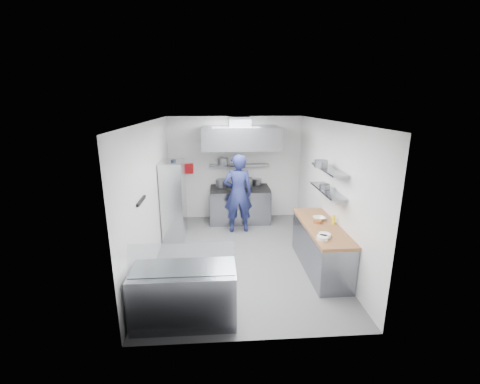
{
  "coord_description": "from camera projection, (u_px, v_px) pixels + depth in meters",
  "views": [
    {
      "loc": [
        -0.48,
        -6.16,
        3.15
      ],
      "look_at": [
        0.0,
        0.6,
        1.25
      ],
      "focal_mm": 24.0,
      "sensor_mm": 36.0,
      "label": 1
    }
  ],
  "objects": [
    {
      "name": "rack_bin_b",
      "position": [
        174.0,
        182.0,
        7.69
      ],
      "size": [
        0.13,
        0.17,
        0.15
      ],
      "primitive_type": "cube",
      "color": "yellow",
      "rests_on": "wire_rack"
    },
    {
      "name": "wall_shelf_upper",
      "position": [
        329.0,
        169.0,
        6.1
      ],
      "size": [
        0.3,
        1.3,
        0.04
      ],
      "primitive_type": "cube",
      "color": "gray",
      "rests_on": "wall_right"
    },
    {
      "name": "shelf_pot_c",
      "position": [
        325.0,
        187.0,
        6.23
      ],
      "size": [
        0.2,
        0.2,
        0.1
      ],
      "primitive_type": "cylinder",
      "color": "slate",
      "rests_on": "wall_shelf_lower"
    },
    {
      "name": "cooktop",
      "position": [
        240.0,
        188.0,
        8.57
      ],
      "size": [
        1.57,
        0.78,
        0.06
      ],
      "primitive_type": "cube",
      "color": "black",
      "rests_on": "gas_range"
    },
    {
      "name": "display_case",
      "position": [
        184.0,
        295.0,
        4.7
      ],
      "size": [
        1.5,
        0.7,
        0.85
      ],
      "primitive_type": "cube",
      "color": "gray",
      "rests_on": "floor"
    },
    {
      "name": "rack_bin_a",
      "position": [
        173.0,
        208.0,
        7.4
      ],
      "size": [
        0.17,
        0.21,
        0.19
      ],
      "primitive_type": "cube",
      "color": "white",
      "rests_on": "wire_rack"
    },
    {
      "name": "copper_pan",
      "position": [
        317.0,
        222.0,
        6.18
      ],
      "size": [
        0.15,
        0.15,
        0.06
      ],
      "primitive_type": "cylinder",
      "color": "#CE7B3A",
      "rests_on": "prep_counter_top"
    },
    {
      "name": "mixing_bowl",
      "position": [
        319.0,
        218.0,
        6.35
      ],
      "size": [
        0.27,
        0.27,
        0.06
      ],
      "primitive_type": "imported",
      "rotation": [
        0.0,
        0.0,
        0.17
      ],
      "color": "white",
      "rests_on": "prep_counter_top"
    },
    {
      "name": "prep_counter_top",
      "position": [
        322.0,
        227.0,
        6.09
      ],
      "size": [
        0.65,
        2.04,
        0.06
      ],
      "primitive_type": "cube",
      "color": "brown",
      "rests_on": "prep_counter_base"
    },
    {
      "name": "stock_pot_left",
      "position": [
        222.0,
        183.0,
        8.58
      ],
      "size": [
        0.31,
        0.31,
        0.2
      ],
      "primitive_type": "cylinder",
      "color": "slate",
      "rests_on": "cooktop"
    },
    {
      "name": "rack_jar",
      "position": [
        174.0,
        164.0,
        7.31
      ],
      "size": [
        0.12,
        0.12,
        0.18
      ],
      "primitive_type": "cylinder",
      "color": "black",
      "rests_on": "wire_rack"
    },
    {
      "name": "hood_duct",
      "position": [
        240.0,
        121.0,
        8.15
      ],
      "size": [
        0.55,
        0.55,
        0.24
      ],
      "primitive_type": "cube",
      "color": "slate",
      "rests_on": "extractor_hood"
    },
    {
      "name": "red_firebox",
      "position": [
        189.0,
        169.0,
        8.68
      ],
      "size": [
        0.22,
        0.1,
        0.26
      ],
      "primitive_type": "cube",
      "color": "#B20E14",
      "rests_on": "wall_back"
    },
    {
      "name": "gas_range",
      "position": [
        240.0,
        205.0,
        8.7
      ],
      "size": [
        1.6,
        0.8,
        0.9
      ],
      "primitive_type": "cube",
      "color": "gray",
      "rests_on": "floor"
    },
    {
      "name": "plate_stack_b",
      "position": [
        323.0,
        238.0,
        5.44
      ],
      "size": [
        0.2,
        0.2,
        0.06
      ],
      "primitive_type": "cylinder",
      "color": "white",
      "rests_on": "prep_counter_top"
    },
    {
      "name": "wall_shelf_lower",
      "position": [
        327.0,
        190.0,
        6.22
      ],
      "size": [
        0.3,
        1.3,
        0.04
      ],
      "primitive_type": "cube",
      "color": "gray",
      "rests_on": "wall_right"
    },
    {
      "name": "floor",
      "position": [
        242.0,
        256.0,
        6.8
      ],
      "size": [
        5.0,
        5.0,
        0.0
      ],
      "primitive_type": "plane",
      "color": "#4B4B4D",
      "rests_on": "ground"
    },
    {
      "name": "wire_rack",
      "position": [
        174.0,
        200.0,
        7.57
      ],
      "size": [
        0.5,
        0.9,
        1.85
      ],
      "primitive_type": "cube",
      "color": "silver",
      "rests_on": "floor"
    },
    {
      "name": "wall_right",
      "position": [
        330.0,
        191.0,
        6.54
      ],
      "size": [
        2.8,
        5.0,
        0.02
      ],
      "primitive_type": "cube",
      "rotation": [
        1.57,
        0.0,
        -1.57
      ],
      "color": "white",
      "rests_on": "floor"
    },
    {
      "name": "stock_pot_mid",
      "position": [
        246.0,
        182.0,
        8.6
      ],
      "size": [
        0.32,
        0.32,
        0.24
      ],
      "primitive_type": "cylinder",
      "color": "slate",
      "rests_on": "cooktop"
    },
    {
      "name": "shelf_pot_a",
      "position": [
        223.0,
        161.0,
        8.54
      ],
      "size": [
        0.27,
        0.27,
        0.18
      ],
      "primitive_type": "cylinder",
      "color": "slate",
      "rests_on": "over_range_shelf"
    },
    {
      "name": "stock_pot_right",
      "position": [
        257.0,
        182.0,
        8.84
      ],
      "size": [
        0.25,
        0.25,
        0.16
      ],
      "primitive_type": "cylinder",
      "color": "slate",
      "rests_on": "cooktop"
    },
    {
      "name": "plate_stack_a",
      "position": [
        325.0,
        235.0,
        5.55
      ],
      "size": [
        0.21,
        0.21,
        0.06
      ],
      "primitive_type": "cylinder",
      "color": "white",
      "rests_on": "prep_counter_top"
    },
    {
      "name": "wall_front",
      "position": [
        257.0,
        247.0,
        4.02
      ],
      "size": [
        3.6,
        2.8,
        0.02
      ],
      "primitive_type": "cube",
      "rotation": [
        -1.57,
        0.0,
        0.0
      ],
      "color": "white",
      "rests_on": "floor"
    },
    {
      "name": "wall_back",
      "position": [
        235.0,
        168.0,
        8.82
      ],
      "size": [
        3.6,
        2.8,
        0.02
      ],
      "primitive_type": "cube",
      "rotation": [
        1.57,
        0.0,
        0.0
      ],
      "color": "white",
      "rests_on": "floor"
    },
    {
      "name": "chef",
      "position": [
        238.0,
        194.0,
        7.89
      ],
      "size": [
        0.75,
        0.52,
        1.97
      ],
      "primitive_type": "imported",
      "rotation": [
        0.0,
        0.0,
        3.21
      ],
      "color": "navy",
      "rests_on": "floor"
    },
    {
      "name": "squeeze_bottle",
      "position": [
        334.0,
        220.0,
        6.12
      ],
      "size": [
        0.06,
        0.06,
        0.18
      ],
      "primitive_type": "cylinder",
      "color": "yellow",
      "rests_on": "prep_counter_top"
    },
    {
      "name": "shelf_pot_d",
      "position": [
        321.0,
        164.0,
        6.17
      ],
      "size": [
        0.26,
        0.26,
        0.14
      ],
      "primitive_type": "cylinder",
      "color": "slate",
      "rests_on": "wall_shelf_upper"
    },
    {
      "name": "prep_counter_base",
      "position": [
        320.0,
        248.0,
        6.21
      ],
      "size": [
        0.62,
        2.0,
        0.84
      ],
      "primitive_type": "cube",
      "color": "gray",
      "rests_on": "floor"
    },
    {
      "name": "ceiling",
      "position": [
        242.0,
        122.0,
        6.04
      ],
      "size": [
        5.0,
        5.0,
        0.0
      ],
      "primitive_type": "plane",
      "rotation": [
        3.14,
        0.0,
        0.0
      ],
      "color": "silver",
      "rests_on": "wall_back"
    },
    {
      "name": "wall_left",
      "position": [
        151.0,
        195.0,
        6.3
      ],
      "size": [
        2.8,
        5.0,
        0.02
      ],
      "primitive_type": "cube",
      "rotation": [
        1.57,
        0.0,
        1.57
      ],
      "color": "white",
      "rests_on": "floor"
    },
    {
      "name": "extractor_hood",
      "position": [
        240.0,
        137.0,
        8.03
      ],
      "size": [
        1.9,
        1.15,
        0.55
      ],
      "primitive_type": "cube",
      "color": "gray",
      "rests_on": "wall_back"
    },
    {
      "name": "knife_strip",
      "position": [
        141.0,
        201.0,
        5.4
      ],
      "size": [
        0.04,
        0.55,
        0.05
      ],
      "primitive_type": "cube",
      "color": "black",
      "rests_on": "wall_left"
    },
    {
      "name": "display_glass",
      "position": [
        181.0,
        259.0,
        4.41
      ],
      "size": [
        1.47,
        0.19,
        0.42
      ],
      "primitive_type": "cube",
      "rotation": [
        -0.38,
        0.0,
        0.0
      ],
      "color": "silver",
      "rests_on": "display_case"
    },
    {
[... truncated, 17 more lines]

